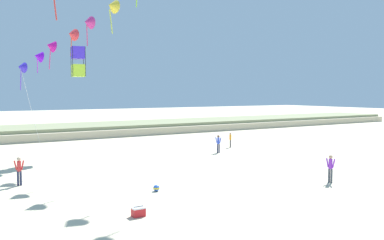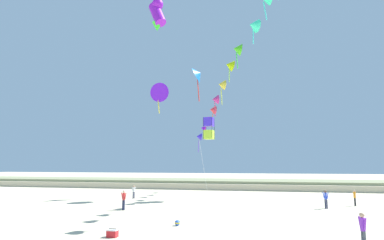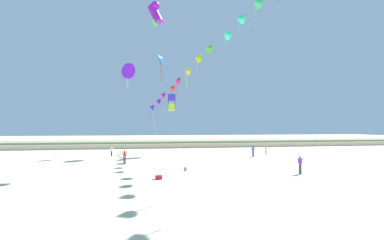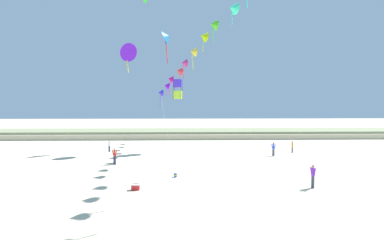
{
  "view_description": "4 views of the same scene",
  "coord_description": "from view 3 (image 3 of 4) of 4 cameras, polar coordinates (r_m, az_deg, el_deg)",
  "views": [
    {
      "loc": [
        -12.03,
        -12.33,
        5.53
      ],
      "look_at": [
        0.59,
        8.17,
        3.91
      ],
      "focal_mm": 38.0,
      "sensor_mm": 36.0,
      "label": 1
    },
    {
      "loc": [
        3.11,
        -12.03,
        4.03
      ],
      "look_at": [
        -1.33,
        9.63,
        7.28
      ],
      "focal_mm": 28.0,
      "sensor_mm": 36.0,
      "label": 2
    },
    {
      "loc": [
        -5.63,
        -17.33,
        4.3
      ],
      "look_at": [
        -0.33,
        13.38,
        5.17
      ],
      "focal_mm": 24.0,
      "sensor_mm": 36.0,
      "label": 3
    },
    {
      "loc": [
        -1.39,
        -17.06,
        6.01
      ],
      "look_at": [
        -0.52,
        9.61,
        4.72
      ],
      "focal_mm": 28.0,
      "sensor_mm": 36.0,
      "label": 4
    }
  ],
  "objects": [
    {
      "name": "dune_ridge",
      "position": [
        58.02,
        -4.22,
        -5.2
      ],
      "size": [
        120.0,
        11.0,
        1.34
      ],
      "color": "beige",
      "rests_on": "ground"
    },
    {
      "name": "person_far_left",
      "position": [
        25.76,
        22.89,
        -8.86
      ],
      "size": [
        0.25,
        0.6,
        1.72
      ],
      "color": "#474C56",
      "rests_on": "ground"
    },
    {
      "name": "person_far_right",
      "position": [
        41.92,
        16.11,
        -6.22
      ],
      "size": [
        0.38,
        0.47,
        1.52
      ],
      "color": "black",
      "rests_on": "ground"
    },
    {
      "name": "ground_plane",
      "position": [
        18.72,
        8.28,
        -14.86
      ],
      "size": [
        240.0,
        240.0,
        0.0
      ],
      "primitive_type": "plane",
      "color": "beige"
    },
    {
      "name": "large_kite_mid_trail",
      "position": [
        31.66,
        -8.15,
        22.41
      ],
      "size": [
        2.04,
        1.7,
        3.0
      ],
      "color": "purple"
    },
    {
      "name": "person_near_left",
      "position": [
        39.76,
        -17.45,
        -6.48
      ],
      "size": [
        0.45,
        0.39,
        1.51
      ],
      "color": "#282D4C",
      "rests_on": "ground"
    },
    {
      "name": "large_kite_low_lead",
      "position": [
        42.95,
        -6.81,
        13.27
      ],
      "size": [
        1.63,
        2.17,
        4.69
      ],
      "color": "blue"
    },
    {
      "name": "large_kite_outer_drift",
      "position": [
        40.33,
        -4.55,
        3.91
      ],
      "size": [
        1.23,
        1.23,
        2.56
      ],
      "color": "#BBED35"
    },
    {
      "name": "kite_banner_string",
      "position": [
        35.12,
        2.58,
        14.2
      ],
      "size": [
        14.67,
        35.33,
        19.85
      ],
      "color": "#3C2ADB"
    },
    {
      "name": "person_mid_center",
      "position": [
        38.52,
        13.41,
        -6.55
      ],
      "size": [
        0.5,
        0.42,
        1.65
      ],
      "color": "#282D4C",
      "rests_on": "ground"
    },
    {
      "name": "large_kite_high_solo",
      "position": [
        43.25,
        -14.22,
        10.62
      ],
      "size": [
        3.0,
        2.85,
        4.19
      ],
      "color": "#6215D8"
    },
    {
      "name": "beach_ball",
      "position": [
        25.78,
        -1.49,
        -10.8
      ],
      "size": [
        0.36,
        0.36,
        0.36
      ],
      "color": "blue",
      "rests_on": "ground"
    },
    {
      "name": "beach_cooler",
      "position": [
        21.84,
        -7.41,
        -12.37
      ],
      "size": [
        0.58,
        0.41,
        0.46
      ],
      "color": "red",
      "rests_on": "ground"
    },
    {
      "name": "person_near_right",
      "position": [
        30.99,
        -14.76,
        -7.67
      ],
      "size": [
        0.6,
        0.27,
        1.72
      ],
      "color": "#282D4C",
      "rests_on": "ground"
    }
  ]
}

